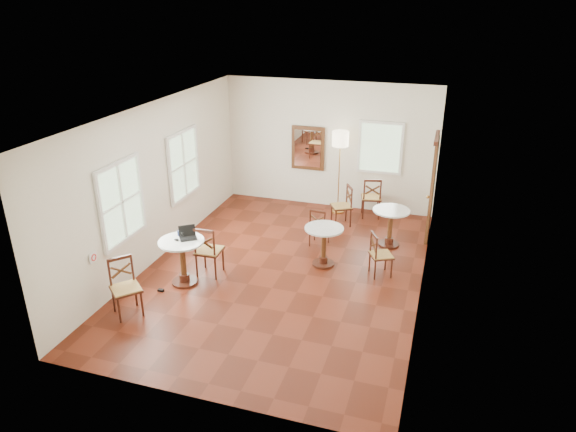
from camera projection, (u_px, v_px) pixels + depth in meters
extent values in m
plane|color=#5C1E0F|center=(283.00, 271.00, 9.76)|extent=(7.00, 7.00, 0.00)
cube|color=white|center=(329.00, 145.00, 12.24)|extent=(5.00, 0.02, 3.00)
cube|color=white|center=(190.00, 298.00, 6.10)|extent=(5.00, 0.02, 3.00)
cube|color=white|center=(157.00, 182.00, 9.86)|extent=(0.02, 7.00, 3.00)
cube|color=white|center=(429.00, 213.00, 8.48)|extent=(0.02, 7.00, 3.00)
cube|color=white|center=(283.00, 111.00, 8.58)|extent=(5.00, 7.00, 0.02)
cube|color=brown|center=(432.00, 190.00, 10.77)|extent=(0.06, 0.90, 2.10)
cube|color=#401B10|center=(437.00, 138.00, 10.35)|extent=(0.08, 1.02, 0.08)
sphere|color=#BF8C3F|center=(428.00, 197.00, 10.53)|extent=(0.07, 0.07, 0.07)
cube|color=#512C15|center=(308.00, 148.00, 12.38)|extent=(0.80, 0.05, 1.05)
cube|color=white|center=(308.00, 149.00, 12.36)|extent=(0.64, 0.02, 0.88)
cube|color=white|center=(93.00, 257.00, 8.23)|extent=(0.02, 0.16, 0.16)
torus|color=red|center=(94.00, 258.00, 8.23)|extent=(0.02, 0.12, 0.12)
cube|color=white|center=(121.00, 202.00, 8.78)|extent=(0.06, 1.22, 1.42)
cube|color=white|center=(184.00, 164.00, 10.71)|extent=(0.06, 1.22, 1.42)
cube|color=white|center=(380.00, 148.00, 11.86)|extent=(1.02, 0.06, 1.22)
cylinder|color=#401B10|center=(185.00, 282.00, 9.36)|extent=(0.46, 0.46, 0.05)
cylinder|color=#401B10|center=(184.00, 277.00, 9.32)|extent=(0.18, 0.18, 0.14)
cylinder|color=#512C15|center=(183.00, 260.00, 9.19)|extent=(0.10, 0.10, 0.68)
cylinder|color=#401B10|center=(181.00, 244.00, 9.06)|extent=(0.16, 0.16, 0.07)
cylinder|color=silver|center=(181.00, 241.00, 9.04)|extent=(0.80, 0.80, 0.03)
cylinder|color=#401B10|center=(323.00, 263.00, 10.00)|extent=(0.42, 0.42, 0.04)
cylinder|color=#401B10|center=(323.00, 259.00, 9.97)|extent=(0.17, 0.17, 0.13)
cylinder|color=#512C15|center=(324.00, 245.00, 9.84)|extent=(0.09, 0.09, 0.63)
cylinder|color=#401B10|center=(324.00, 231.00, 9.73)|extent=(0.15, 0.15, 0.06)
cylinder|color=silver|center=(324.00, 228.00, 9.71)|extent=(0.73, 0.73, 0.03)
cylinder|color=#401B10|center=(389.00, 244.00, 10.77)|extent=(0.43, 0.43, 0.04)
cylinder|color=#401B10|center=(389.00, 240.00, 10.73)|extent=(0.17, 0.17, 0.13)
cylinder|color=#512C15|center=(390.00, 226.00, 10.61)|extent=(0.10, 0.10, 0.64)
cylinder|color=#401B10|center=(391.00, 213.00, 10.49)|extent=(0.15, 0.15, 0.06)
cylinder|color=silver|center=(391.00, 210.00, 10.47)|extent=(0.75, 0.75, 0.03)
cylinder|color=#401B10|center=(223.00, 259.00, 9.71)|extent=(0.04, 0.04, 0.46)
cylinder|color=#401B10|center=(215.00, 268.00, 9.38)|extent=(0.04, 0.04, 0.46)
cylinder|color=#401B10|center=(205.00, 257.00, 9.80)|extent=(0.04, 0.04, 0.46)
cylinder|color=#401B10|center=(197.00, 266.00, 9.47)|extent=(0.04, 0.04, 0.46)
cube|color=#401B10|center=(209.00, 251.00, 9.50)|extent=(0.47, 0.47, 0.03)
cube|color=#AF8546|center=(209.00, 250.00, 9.49)|extent=(0.44, 0.44, 0.04)
cylinder|color=#401B10|center=(214.00, 244.00, 9.19)|extent=(0.04, 0.04, 0.51)
cylinder|color=#401B10|center=(195.00, 242.00, 9.28)|extent=(0.04, 0.04, 0.51)
cube|color=#401B10|center=(203.00, 231.00, 9.15)|extent=(0.39, 0.05, 0.05)
cube|color=#512C15|center=(204.00, 242.00, 9.23)|extent=(0.33, 0.04, 0.23)
cube|color=#512C15|center=(204.00, 242.00, 9.23)|extent=(0.33, 0.04, 0.23)
cylinder|color=#401B10|center=(119.00, 310.00, 8.15)|extent=(0.04, 0.04, 0.45)
cylinder|color=#401B10|center=(114.00, 300.00, 8.44)|extent=(0.04, 0.04, 0.45)
cylinder|color=#401B10|center=(142.00, 304.00, 8.32)|extent=(0.04, 0.04, 0.45)
cylinder|color=#401B10|center=(136.00, 294.00, 8.61)|extent=(0.04, 0.04, 0.45)
cube|color=#401B10|center=(126.00, 289.00, 8.29)|extent=(0.62, 0.62, 0.03)
cube|color=#AF8546|center=(126.00, 289.00, 8.28)|extent=(0.59, 0.59, 0.04)
cylinder|color=#401B10|center=(110.00, 274.00, 8.25)|extent=(0.04, 0.04, 0.50)
cylinder|color=#401B10|center=(132.00, 268.00, 8.42)|extent=(0.04, 0.04, 0.50)
cube|color=#401B10|center=(119.00, 258.00, 8.24)|extent=(0.28, 0.31, 0.05)
cube|color=#512C15|center=(121.00, 270.00, 8.33)|extent=(0.23, 0.26, 0.22)
cube|color=#512C15|center=(121.00, 270.00, 8.33)|extent=(0.23, 0.26, 0.22)
cylinder|color=#401B10|center=(329.00, 234.00, 10.81)|extent=(0.03, 0.03, 0.38)
cylinder|color=#401B10|center=(324.00, 240.00, 10.55)|extent=(0.03, 0.03, 0.38)
cylinder|color=#401B10|center=(315.00, 232.00, 10.92)|extent=(0.03, 0.03, 0.38)
cylinder|color=#401B10|center=(310.00, 238.00, 10.66)|extent=(0.03, 0.03, 0.38)
cube|color=#401B10|center=(319.00, 227.00, 10.66)|extent=(0.40, 0.40, 0.03)
cube|color=#AF8546|center=(319.00, 227.00, 10.65)|extent=(0.39, 0.39, 0.03)
cylinder|color=#401B10|center=(325.00, 222.00, 10.39)|extent=(0.03, 0.03, 0.43)
cylinder|color=#401B10|center=(310.00, 219.00, 10.50)|extent=(0.03, 0.03, 0.43)
cube|color=#401B10|center=(317.00, 212.00, 10.37)|extent=(0.33, 0.06, 0.04)
cube|color=#512C15|center=(317.00, 220.00, 10.44)|extent=(0.28, 0.04, 0.19)
cube|color=#512C15|center=(317.00, 220.00, 10.44)|extent=(0.28, 0.04, 0.19)
cylinder|color=#401B10|center=(392.00, 269.00, 9.45)|extent=(0.03, 0.03, 0.39)
cylinder|color=#401B10|center=(375.00, 270.00, 9.40)|extent=(0.03, 0.03, 0.39)
cylinder|color=#401B10|center=(386.00, 261.00, 9.73)|extent=(0.03, 0.03, 0.39)
cylinder|color=#401B10|center=(370.00, 262.00, 9.68)|extent=(0.03, 0.03, 0.39)
cube|color=#401B10|center=(381.00, 255.00, 9.49)|extent=(0.52, 0.52, 0.03)
cube|color=#AF8546|center=(381.00, 255.00, 9.48)|extent=(0.49, 0.49, 0.03)
cylinder|color=#401B10|center=(376.00, 249.00, 9.24)|extent=(0.03, 0.03, 0.44)
cylinder|color=#401B10|center=(371.00, 242.00, 9.52)|extent=(0.03, 0.03, 0.44)
cube|color=#401B10|center=(374.00, 236.00, 9.30)|extent=(0.18, 0.31, 0.04)
cube|color=#512C15|center=(374.00, 245.00, 9.38)|extent=(0.15, 0.26, 0.19)
cube|color=#512C15|center=(374.00, 245.00, 9.38)|extent=(0.15, 0.26, 0.19)
cylinder|color=#401B10|center=(378.00, 204.00, 12.24)|extent=(0.04, 0.04, 0.45)
cylinder|color=#401B10|center=(379.00, 210.00, 11.91)|extent=(0.04, 0.04, 0.45)
cylinder|color=#401B10|center=(362.00, 204.00, 12.26)|extent=(0.04, 0.04, 0.45)
cylinder|color=#401B10|center=(363.00, 210.00, 11.93)|extent=(0.04, 0.04, 0.45)
cube|color=#401B10|center=(371.00, 198.00, 11.99)|extent=(0.53, 0.53, 0.03)
cube|color=#AF8546|center=(371.00, 197.00, 11.99)|extent=(0.51, 0.51, 0.04)
cylinder|color=#401B10|center=(381.00, 191.00, 11.72)|extent=(0.04, 0.04, 0.50)
cylinder|color=#401B10|center=(364.00, 190.00, 11.74)|extent=(0.04, 0.04, 0.50)
cube|color=#401B10|center=(373.00, 181.00, 11.64)|extent=(0.38, 0.12, 0.05)
cube|color=#512C15|center=(372.00, 190.00, 11.73)|extent=(0.32, 0.10, 0.22)
cube|color=#512C15|center=(372.00, 190.00, 11.73)|extent=(0.32, 0.10, 0.22)
cylinder|color=#401B10|center=(332.00, 213.00, 11.77)|extent=(0.03, 0.03, 0.43)
cylinder|color=#401B10|center=(346.00, 212.00, 11.83)|extent=(0.03, 0.03, 0.43)
cylinder|color=#401B10|center=(336.00, 219.00, 11.47)|extent=(0.03, 0.03, 0.43)
cylinder|color=#401B10|center=(351.00, 218.00, 11.53)|extent=(0.03, 0.03, 0.43)
cube|color=#401B10|center=(341.00, 207.00, 11.56)|extent=(0.57, 0.57, 0.03)
cube|color=#AF8546|center=(341.00, 206.00, 11.56)|extent=(0.54, 0.54, 0.04)
cylinder|color=#401B10|center=(347.00, 194.00, 11.66)|extent=(0.03, 0.03, 0.47)
cylinder|color=#401B10|center=(352.00, 199.00, 11.35)|extent=(0.03, 0.03, 0.47)
cube|color=#401B10|center=(350.00, 187.00, 11.42)|extent=(0.20, 0.33, 0.05)
cube|color=#512C15|center=(349.00, 196.00, 11.50)|extent=(0.17, 0.28, 0.21)
cube|color=#512C15|center=(349.00, 196.00, 11.50)|extent=(0.17, 0.28, 0.21)
cylinder|color=#BF8C3F|center=(338.00, 211.00, 12.42)|extent=(0.31, 0.31, 0.03)
cylinder|color=#BF8C3F|center=(339.00, 176.00, 12.08)|extent=(0.03, 0.03, 1.77)
cylinder|color=beige|center=(340.00, 139.00, 11.73)|extent=(0.38, 0.38, 0.33)
cube|color=black|center=(188.00, 238.00, 9.10)|extent=(0.36, 0.34, 0.02)
cube|color=black|center=(188.00, 238.00, 9.09)|extent=(0.26, 0.24, 0.00)
cube|color=black|center=(187.00, 231.00, 9.15)|extent=(0.27, 0.22, 0.20)
cube|color=silver|center=(187.00, 231.00, 9.15)|extent=(0.23, 0.19, 0.16)
ellipsoid|color=black|center=(176.00, 240.00, 9.02)|extent=(0.10, 0.08, 0.03)
cylinder|color=#101735|center=(179.00, 233.00, 9.21)|extent=(0.08, 0.08, 0.09)
torus|color=#101735|center=(182.00, 233.00, 9.20)|extent=(0.06, 0.01, 0.06)
cylinder|color=white|center=(182.00, 235.00, 9.10)|extent=(0.07, 0.07, 0.11)
cube|color=black|center=(161.00, 290.00, 9.09)|extent=(0.10, 0.06, 0.04)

